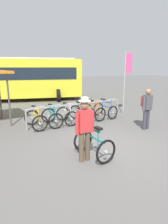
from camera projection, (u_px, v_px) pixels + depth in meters
ground_plane at (103, 148)px, 5.93m from camera, size 80.00×80.00×0.00m
bike_rack_rail at (78, 108)px, 8.41m from camera, size 4.60×0.41×0.88m
racked_bike_yellow at (36, 119)px, 7.73m from camera, size 0.77×1.15×0.97m
racked_bike_teal at (52, 117)px, 8.08m from camera, size 0.69×1.10×0.97m
racked_bike_white at (67, 115)px, 8.42m from camera, size 0.70×1.13×0.97m
racked_bike_black at (81, 113)px, 8.76m from camera, size 0.80×1.19×0.98m
racked_bike_orange at (93, 112)px, 9.10m from camera, size 0.82×1.18×0.97m
racked_bike_blue at (105, 110)px, 9.44m from camera, size 0.88×1.20×0.97m
featured_bicycle at (91, 139)px, 5.34m from camera, size 0.84×1.25×1.09m
person_with_featured_bike at (85, 127)px, 4.90m from camera, size 0.53×0.32×1.72m
pedestrian_with_backpack at (147, 106)px, 7.50m from camera, size 0.53×0.37×1.64m
bus_distant at (12, 77)px, 13.89m from camera, size 10.31×4.85×3.08m
banner_flag at (127, 71)px, 9.80m from camera, size 0.45×0.05×3.20m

